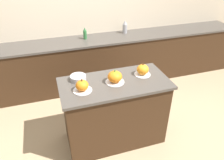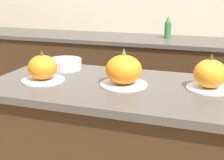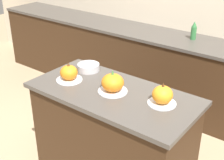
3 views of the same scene
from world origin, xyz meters
name	(u,v)px [view 1 (image 1 of 3)]	position (x,y,z in m)	size (l,w,h in m)	color
ground_plane	(114,137)	(0.00, 0.00, 0.00)	(12.00, 12.00, 0.00)	tan
wall_back	(83,16)	(0.00, 1.81, 1.25)	(8.00, 0.06, 2.50)	beige
kitchen_island	(115,112)	(0.00, 0.00, 0.46)	(1.33, 0.66, 0.92)	#382314
back_counter	(90,63)	(0.00, 1.48, 0.46)	(6.00, 0.60, 0.92)	#382314
pumpkin_cake_left	(82,86)	(-0.41, -0.06, 0.99)	(0.21, 0.21, 0.16)	silver
pumpkin_cake_center	(115,77)	(0.00, 0.00, 1.00)	(0.23, 0.23, 0.18)	silver
pumpkin_cake_right	(143,70)	(0.39, 0.07, 0.99)	(0.21, 0.21, 0.17)	silver
bottle_tall	(125,27)	(0.74, 1.63, 1.04)	(0.09, 0.09, 0.24)	#99999E
bottle_short	(85,33)	(-0.04, 1.55, 1.02)	(0.06, 0.06, 0.21)	#2D6B38
mixing_bowl	(78,78)	(-0.41, 0.19, 0.95)	(0.19, 0.19, 0.06)	#ADADB2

